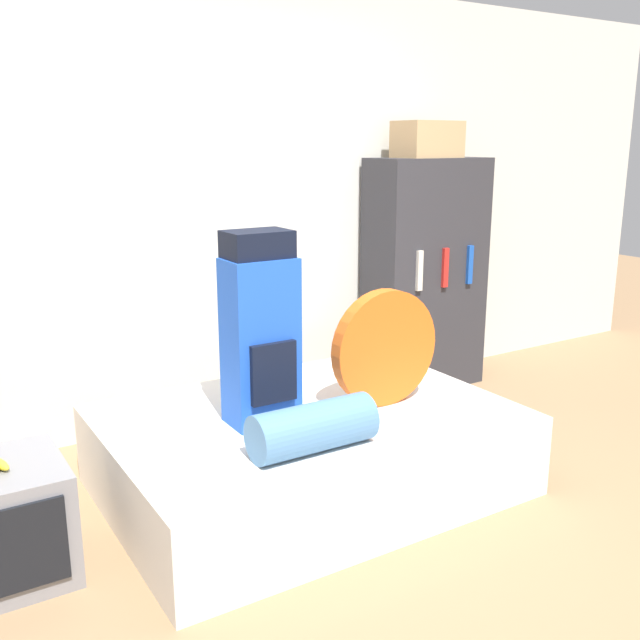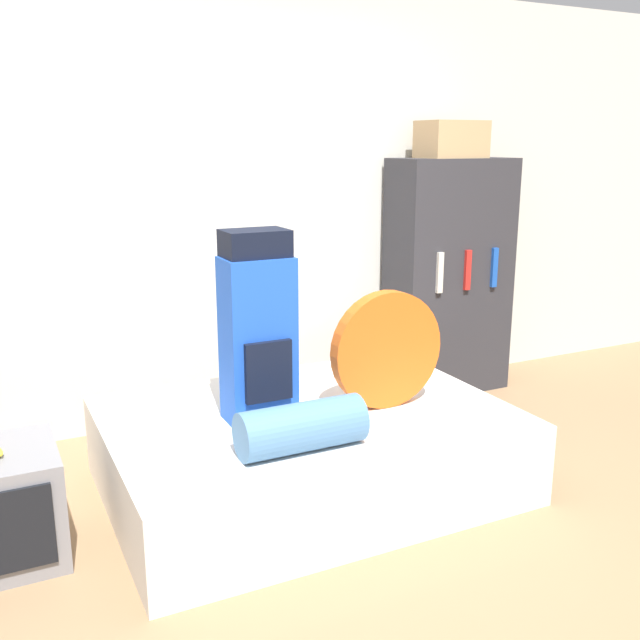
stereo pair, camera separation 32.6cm
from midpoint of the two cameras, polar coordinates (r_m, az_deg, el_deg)
The scene contains 8 objects.
ground_plane at distance 3.11m, azimuth 0.86°, elevation -18.47°, with size 16.00×16.00×0.00m, color #997551.
wall_back at distance 4.29m, azimuth -12.54°, elevation 8.77°, with size 8.00×0.05×2.60m.
bed at distance 3.56m, azimuth -3.62°, elevation -10.37°, with size 1.90×1.36×0.40m.
backpack at distance 3.26m, azimuth -7.65°, elevation -0.97°, with size 0.31×0.25×0.89m.
tent_bag at distance 3.49m, azimuth 2.55°, elevation -2.26°, with size 0.58×0.08×0.58m.
sleeping_roll at distance 3.03m, azimuth -3.70°, elevation -8.64°, with size 0.55×0.21×0.21m.
bookshelf at distance 4.91m, azimuth 6.52°, elevation 3.58°, with size 0.82×0.41×1.57m.
cardboard_box at distance 4.78m, azimuth 6.60°, elevation 14.16°, with size 0.40×0.28×0.23m.
Camera 1 is at (-1.56, -2.12, 1.67)m, focal length 40.00 mm.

